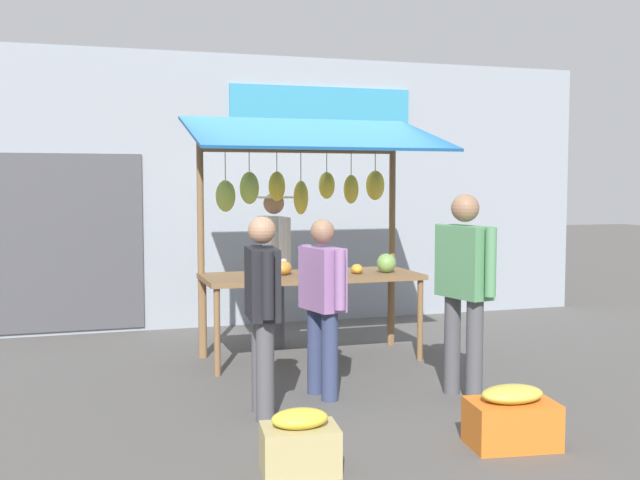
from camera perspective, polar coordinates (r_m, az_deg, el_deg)
The scene contains 9 objects.
ground_plane at distance 8.05m, azimuth -0.65°, elevation -8.75°, with size 40.00×40.00×0.00m, color #514F4C.
street_backdrop at distance 9.95m, azimuth -4.59°, elevation 3.61°, with size 9.00×0.30×3.40m.
market_stall at distance 7.90m, azimuth -0.70°, elevation 2.39°, with size 2.50×1.46×2.50m.
vendor_with_sunhat at distance 8.55m, azimuth -3.40°, elevation -1.13°, with size 0.44×0.72×1.70m.
shopper_with_shopping_bag at distance 6.60m, azimuth 10.56°, elevation -2.86°, with size 0.33×0.71×1.72m.
shopper_in_grey_tee at distance 5.99m, azimuth -4.27°, elevation -4.64°, with size 0.26×0.67×1.56m.
shopper_with_ponytail at distance 6.52m, azimuth 0.18°, elevation -4.20°, with size 0.31×0.65×1.51m.
produce_crate_near at distance 5.62m, azimuth 13.94°, elevation -12.63°, with size 0.64×0.47×0.43m.
produce_crate_side at distance 5.01m, azimuth -1.49°, elevation -14.74°, with size 0.51×0.39×0.41m.
Camera 1 is at (2.29, 7.50, 1.83)m, focal length 43.48 mm.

